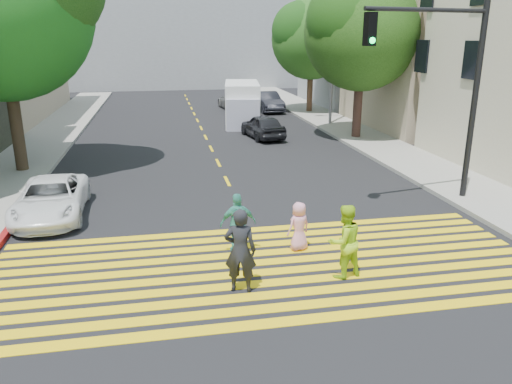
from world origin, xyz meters
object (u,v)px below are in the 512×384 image
object	(u,v)px
tree_right_far	(312,34)
traffic_signal	(448,74)
silver_car	(233,101)
pedestrian_extra	(238,223)
pedestrian_man	(240,251)
pedestrian_woman	(344,241)
pedestrian_child	(299,226)
tree_right_near	(363,26)
white_sedan	(51,199)
dark_car_parked	(268,102)
dark_car_near	(263,126)
white_van	(242,105)

from	to	relation	value
tree_right_far	traffic_signal	bearing A→B (deg)	-95.31
silver_car	pedestrian_extra	bearing A→B (deg)	77.52
pedestrian_man	pedestrian_woman	world-z (taller)	pedestrian_man
pedestrian_woman	pedestrian_child	bearing A→B (deg)	-84.66
pedestrian_man	pedestrian_extra	world-z (taller)	pedestrian_man
pedestrian_man	pedestrian_woman	bearing A→B (deg)	-159.03
tree_right_near	silver_car	world-z (taller)	tree_right_near
pedestrian_woman	white_sedan	size ratio (longest dim) A/B	0.41
pedestrian_man	pedestrian_child	world-z (taller)	pedestrian_man
pedestrian_man	pedestrian_woman	xyz separation A→B (m)	(2.47, 0.22, -0.08)
dark_car_parked	pedestrian_woman	bearing A→B (deg)	-102.16
pedestrian_extra	white_sedan	distance (m)	6.49
pedestrian_child	dark_car_near	xyz separation A→B (m)	(2.12, 15.07, 0.00)
pedestrian_man	traffic_signal	distance (m)	9.35
pedestrian_woman	silver_car	bearing A→B (deg)	-107.78
tree_right_far	pedestrian_woman	xyz separation A→B (m)	(-6.84, -25.43, -4.65)
pedestrian_man	traffic_signal	size ratio (longest dim) A/B	0.29
pedestrian_woman	silver_car	xyz separation A→B (m)	(1.57, 28.52, -0.25)
pedestrian_woman	traffic_signal	distance (m)	7.45
pedestrian_woman	dark_car_parked	size ratio (longest dim) A/B	0.40
dark_car_near	dark_car_parked	distance (m)	10.30
tree_right_near	traffic_signal	size ratio (longest dim) A/B	1.33
pedestrian_woman	white_sedan	xyz separation A→B (m)	(-7.50, 5.57, -0.29)
white_sedan	silver_car	size ratio (longest dim) A/B	0.98
dark_car_near	traffic_signal	size ratio (longest dim) A/B	0.59
white_van	tree_right_far	bearing A→B (deg)	43.04
tree_right_far	pedestrian_extra	size ratio (longest dim) A/B	5.12
dark_car_near	pedestrian_man	bearing A→B (deg)	67.69
pedestrian_extra	dark_car_parked	xyz separation A→B (m)	(6.14, 24.93, -0.08)
pedestrian_extra	silver_car	size ratio (longest dim) A/B	0.36
pedestrian_child	pedestrian_extra	bearing A→B (deg)	-25.11
pedestrian_child	traffic_signal	size ratio (longest dim) A/B	0.20
tree_right_far	dark_car_near	bearing A→B (deg)	-121.61
tree_right_far	pedestrian_man	bearing A→B (deg)	-109.96
dark_car_parked	tree_right_far	bearing A→B (deg)	-28.43
pedestrian_woman	tree_right_near	bearing A→B (deg)	-127.50
tree_right_far	dark_car_near	world-z (taller)	tree_right_far
tree_right_near	pedestrian_woman	xyz separation A→B (m)	(-6.56, -15.55, -5.04)
pedestrian_man	dark_car_near	xyz separation A→B (m)	(3.98, 16.98, -0.30)
pedestrian_extra	dark_car_parked	world-z (taller)	pedestrian_extra
tree_right_far	white_sedan	distance (m)	24.99
pedestrian_man	dark_car_parked	world-z (taller)	pedestrian_man
pedestrian_man	silver_car	world-z (taller)	pedestrian_man
pedestrian_man	silver_car	bearing A→B (deg)	-82.17
pedestrian_child	white_sedan	bearing A→B (deg)	-49.41
tree_right_near	tree_right_far	bearing A→B (deg)	88.33
dark_car_near	tree_right_far	bearing A→B (deg)	-130.74
traffic_signal	white_van	bearing A→B (deg)	92.16
tree_right_near	dark_car_near	distance (m)	7.40
silver_car	white_van	size ratio (longest dim) A/B	0.76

